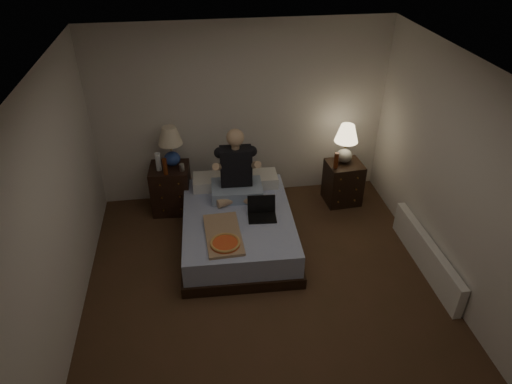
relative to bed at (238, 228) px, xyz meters
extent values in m
cube|color=brown|center=(0.21, -1.05, -0.22)|extent=(4.00, 4.50, 0.00)
cube|color=white|center=(0.21, -1.05, 2.28)|extent=(4.00, 4.50, 0.00)
cube|color=silver|center=(0.21, 1.20, 1.03)|extent=(4.00, 0.00, 2.50)
cube|color=silver|center=(-1.79, -1.05, 1.03)|extent=(0.00, 4.50, 2.50)
cube|color=silver|center=(2.21, -1.05, 1.03)|extent=(0.00, 4.50, 2.50)
cube|color=#586EB1|center=(0.00, 0.00, 0.00)|extent=(1.40, 1.83, 0.45)
cube|color=black|center=(-0.83, 0.88, 0.12)|extent=(0.55, 0.51, 0.68)
cube|color=black|center=(1.59, 0.73, 0.09)|extent=(0.50, 0.46, 0.62)
cylinder|color=white|center=(-0.95, 0.83, 0.58)|extent=(0.07, 0.07, 0.25)
cylinder|color=#B6B6B1|center=(-0.65, 0.77, 0.51)|extent=(0.07, 0.07, 0.10)
cylinder|color=#5D260D|center=(-0.86, 0.70, 0.57)|extent=(0.06, 0.06, 0.23)
cylinder|color=#5A230C|center=(1.42, 0.64, 0.51)|extent=(0.06, 0.06, 0.23)
cube|color=white|center=(2.14, -0.80, -0.02)|extent=(0.10, 1.60, 0.40)
camera|label=1|loc=(-0.44, -4.55, 3.52)|focal=32.00mm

